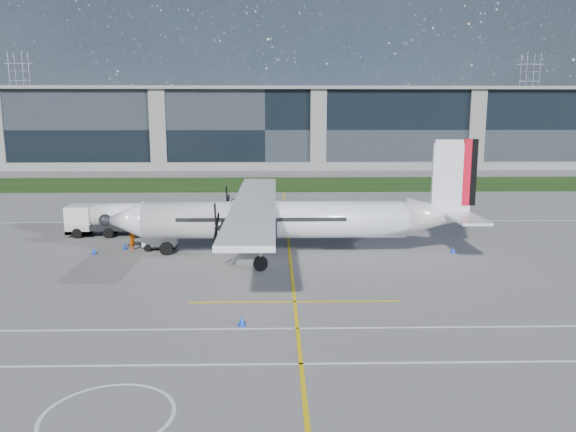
{
  "coord_description": "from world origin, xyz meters",
  "views": [
    {
      "loc": [
        1.96,
        -36.3,
        10.46
      ],
      "look_at": [
        2.9,
        6.61,
        2.65
      ],
      "focal_mm": 35.0,
      "sensor_mm": 36.0,
      "label": 1
    }
  ],
  "objects_px": {
    "baggage_tug": "(160,239)",
    "ground_crew_person": "(132,238)",
    "safety_cone_tail": "(453,250)",
    "pylon_west": "(21,100)",
    "safety_cone_fwd": "(94,251)",
    "turboprop_aircraft": "(289,198)",
    "pylon_east": "(528,100)",
    "safety_cone_stbdwing": "(265,215)",
    "safety_cone_portwing": "(242,321)",
    "fuel_tanker_truck": "(104,219)",
    "safety_cone_nose_stbd": "(125,246)"
  },
  "relations": [
    {
      "from": "pylon_east",
      "to": "safety_cone_nose_stbd",
      "type": "bearing_deg",
      "value": -123.56
    },
    {
      "from": "pylon_east",
      "to": "ground_crew_person",
      "type": "height_order",
      "value": "pylon_east"
    },
    {
      "from": "turboprop_aircraft",
      "to": "safety_cone_nose_stbd",
      "type": "bearing_deg",
      "value": 171.43
    },
    {
      "from": "safety_cone_tail",
      "to": "safety_cone_fwd",
      "type": "bearing_deg",
      "value": 179.4
    },
    {
      "from": "fuel_tanker_truck",
      "to": "safety_cone_stbdwing",
      "type": "relative_size",
      "value": 15.15
    },
    {
      "from": "safety_cone_stbdwing",
      "to": "fuel_tanker_truck",
      "type": "bearing_deg",
      "value": -149.61
    },
    {
      "from": "pylon_west",
      "to": "safety_cone_fwd",
      "type": "height_order",
      "value": "pylon_west"
    },
    {
      "from": "safety_cone_nose_stbd",
      "to": "safety_cone_portwing",
      "type": "relative_size",
      "value": 1.0
    },
    {
      "from": "safety_cone_stbdwing",
      "to": "safety_cone_tail",
      "type": "height_order",
      "value": "same"
    },
    {
      "from": "pylon_west",
      "to": "ground_crew_person",
      "type": "height_order",
      "value": "pylon_west"
    },
    {
      "from": "pylon_west",
      "to": "turboprop_aircraft",
      "type": "height_order",
      "value": "pylon_west"
    },
    {
      "from": "fuel_tanker_truck",
      "to": "ground_crew_person",
      "type": "height_order",
      "value": "fuel_tanker_truck"
    },
    {
      "from": "safety_cone_portwing",
      "to": "safety_cone_fwd",
      "type": "height_order",
      "value": "same"
    },
    {
      "from": "turboprop_aircraft",
      "to": "safety_cone_stbdwing",
      "type": "relative_size",
      "value": 57.78
    },
    {
      "from": "ground_crew_person",
      "to": "safety_cone_tail",
      "type": "xyz_separation_m",
      "value": [
        24.71,
        -1.37,
        -0.73
      ]
    },
    {
      "from": "ground_crew_person",
      "to": "safety_cone_tail",
      "type": "height_order",
      "value": "ground_crew_person"
    },
    {
      "from": "safety_cone_portwing",
      "to": "baggage_tug",
      "type": "bearing_deg",
      "value": 114.25
    },
    {
      "from": "baggage_tug",
      "to": "ground_crew_person",
      "type": "xyz_separation_m",
      "value": [
        -2.08,
        -0.33,
        0.16
      ]
    },
    {
      "from": "safety_cone_nose_stbd",
      "to": "safety_cone_tail",
      "type": "height_order",
      "value": "same"
    },
    {
      "from": "baggage_tug",
      "to": "safety_cone_nose_stbd",
      "type": "height_order",
      "value": "baggage_tug"
    },
    {
      "from": "baggage_tug",
      "to": "safety_cone_stbdwing",
      "type": "height_order",
      "value": "baggage_tug"
    },
    {
      "from": "safety_cone_portwing",
      "to": "fuel_tanker_truck",
      "type": "bearing_deg",
      "value": 121.61
    },
    {
      "from": "safety_cone_portwing",
      "to": "safety_cone_tail",
      "type": "bearing_deg",
      "value": 43.75
    },
    {
      "from": "turboprop_aircraft",
      "to": "safety_cone_portwing",
      "type": "bearing_deg",
      "value": -100.76
    },
    {
      "from": "pylon_east",
      "to": "ground_crew_person",
      "type": "distance_m",
      "value": 172.27
    },
    {
      "from": "fuel_tanker_truck",
      "to": "safety_cone_stbdwing",
      "type": "distance_m",
      "value": 16.12
    },
    {
      "from": "pylon_east",
      "to": "safety_cone_fwd",
      "type": "relative_size",
      "value": 60.0
    },
    {
      "from": "ground_crew_person",
      "to": "safety_cone_tail",
      "type": "relative_size",
      "value": 3.93
    },
    {
      "from": "pylon_east",
      "to": "safety_cone_fwd",
      "type": "height_order",
      "value": "pylon_east"
    },
    {
      "from": "turboprop_aircraft",
      "to": "baggage_tug",
      "type": "bearing_deg",
      "value": 169.61
    },
    {
      "from": "pylon_west",
      "to": "baggage_tug",
      "type": "xyz_separation_m",
      "value": [
        72.86,
        -143.21,
        -14.18
      ]
    },
    {
      "from": "baggage_tug",
      "to": "ground_crew_person",
      "type": "relative_size",
      "value": 1.39
    },
    {
      "from": "safety_cone_stbdwing",
      "to": "safety_cone_fwd",
      "type": "distance_m",
      "value": 19.48
    },
    {
      "from": "safety_cone_nose_stbd",
      "to": "safety_cone_fwd",
      "type": "relative_size",
      "value": 1.0
    },
    {
      "from": "baggage_tug",
      "to": "safety_cone_stbdwing",
      "type": "xyz_separation_m",
      "value": [
        7.95,
        13.37,
        -0.57
      ]
    },
    {
      "from": "pylon_west",
      "to": "fuel_tanker_truck",
      "type": "relative_size",
      "value": 3.96
    },
    {
      "from": "pylon_east",
      "to": "safety_cone_tail",
      "type": "xyz_separation_m",
      "value": [
        -69.51,
        -144.91,
        -14.75
      ]
    },
    {
      "from": "safety_cone_nose_stbd",
      "to": "pylon_east",
      "type": "bearing_deg",
      "value": 56.44
    },
    {
      "from": "ground_crew_person",
      "to": "safety_cone_fwd",
      "type": "bearing_deg",
      "value": 134.51
    },
    {
      "from": "fuel_tanker_truck",
      "to": "safety_cone_nose_stbd",
      "type": "relative_size",
      "value": 15.15
    },
    {
      "from": "safety_cone_stbdwing",
      "to": "baggage_tug",
      "type": "bearing_deg",
      "value": -120.76
    },
    {
      "from": "safety_cone_nose_stbd",
      "to": "safety_cone_tail",
      "type": "relative_size",
      "value": 1.0
    },
    {
      "from": "pylon_east",
      "to": "safety_cone_stbdwing",
      "type": "bearing_deg",
      "value": -122.96
    },
    {
      "from": "safety_cone_tail",
      "to": "safety_cone_fwd",
      "type": "xyz_separation_m",
      "value": [
        -27.36,
        0.29,
        0.0
      ]
    },
    {
      "from": "pylon_west",
      "to": "pylon_east",
      "type": "distance_m",
      "value": 165.0
    },
    {
      "from": "pylon_west",
      "to": "pylon_east",
      "type": "relative_size",
      "value": 1.0
    },
    {
      "from": "pylon_west",
      "to": "safety_cone_portwing",
      "type": "xyz_separation_m",
      "value": [
        80.22,
        -159.53,
        -14.75
      ]
    },
    {
      "from": "turboprop_aircraft",
      "to": "ground_crew_person",
      "type": "distance_m",
      "value": 12.73
    },
    {
      "from": "safety_cone_tail",
      "to": "fuel_tanker_truck",
      "type": "bearing_deg",
      "value": 166.34
    },
    {
      "from": "ground_crew_person",
      "to": "safety_cone_portwing",
      "type": "distance_m",
      "value": 18.58
    }
  ]
}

